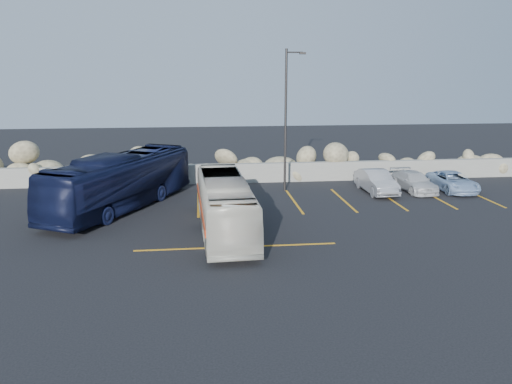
{
  "coord_description": "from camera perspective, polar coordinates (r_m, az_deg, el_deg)",
  "views": [
    {
      "loc": [
        -2.28,
        -18.46,
        6.76
      ],
      "look_at": [
        0.21,
        4.0,
        1.3
      ],
      "focal_mm": 35.0,
      "sensor_mm": 36.0,
      "label": 1
    }
  ],
  "objects": [
    {
      "name": "seawall",
      "position": [
        31.16,
        -2.0,
        2.17
      ],
      "size": [
        60.0,
        0.4,
        1.2
      ],
      "primitive_type": "cube",
      "color": "gray",
      "rests_on": "ground"
    },
    {
      "name": "car_c",
      "position": [
        30.38,
        17.61,
        1.14
      ],
      "size": [
        1.82,
        3.88,
        1.1
      ],
      "primitive_type": "imported",
      "rotation": [
        0.0,
        0.0,
        0.08
      ],
      "color": "silver",
      "rests_on": "ground"
    },
    {
      "name": "ground",
      "position": [
        19.79,
        0.68,
        -6.4
      ],
      "size": [
        90.0,
        90.0,
        0.0
      ],
      "primitive_type": "plane",
      "color": "black",
      "rests_on": "ground"
    },
    {
      "name": "riprap_pile",
      "position": [
        32.21,
        -2.18,
        3.81
      ],
      "size": [
        54.0,
        2.8,
        2.6
      ],
      "primitive_type": null,
      "color": "#877858",
      "rests_on": "ground"
    },
    {
      "name": "vintage_bus",
      "position": [
        21.48,
        -3.6,
        -1.48
      ],
      "size": [
        2.34,
        8.62,
        2.38
      ],
      "primitive_type": "imported",
      "rotation": [
        0.0,
        0.0,
        0.04
      ],
      "color": "silver",
      "rests_on": "ground"
    },
    {
      "name": "parking_lines",
      "position": [
        25.9,
        9.42,
        -1.72
      ],
      "size": [
        18.16,
        9.36,
        0.01
      ],
      "color": "orange",
      "rests_on": "ground"
    },
    {
      "name": "car_d",
      "position": [
        31.18,
        21.56,
        1.13
      ],
      "size": [
        1.83,
        3.94,
        1.09
      ],
      "primitive_type": "imported",
      "rotation": [
        0.0,
        0.0,
        0.0
      ],
      "color": "#97B4D7",
      "rests_on": "ground"
    },
    {
      "name": "lamppost",
      "position": [
        28.48,
        3.52,
        8.59
      ],
      "size": [
        1.14,
        0.18,
        8.0
      ],
      "color": "#2E2B29",
      "rests_on": "ground"
    },
    {
      "name": "car_b",
      "position": [
        29.35,
        13.57,
        1.17
      ],
      "size": [
        1.51,
        3.96,
        1.29
      ],
      "primitive_type": "imported",
      "rotation": [
        0.0,
        0.0,
        0.04
      ],
      "color": "#A1A1A5",
      "rests_on": "ground"
    },
    {
      "name": "tour_coach",
      "position": [
        25.96,
        -15.18,
        1.18
      ],
      "size": [
        6.67,
        9.99,
        2.79
      ],
      "primitive_type": "imported",
      "rotation": [
        0.0,
        0.0,
        -0.47
      ],
      "color": "black",
      "rests_on": "ground"
    }
  ]
}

